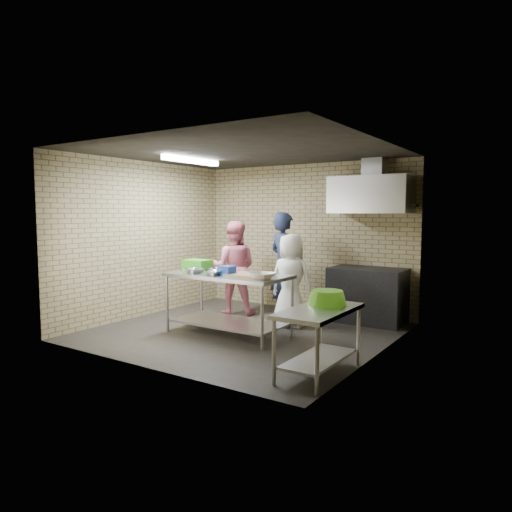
# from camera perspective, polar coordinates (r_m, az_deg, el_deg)

# --- Properties ---
(floor) EXTENTS (4.20, 4.20, 0.00)m
(floor) POSITION_cam_1_polar(r_m,az_deg,el_deg) (7.29, -1.54, -9.12)
(floor) COLOR black
(floor) RESTS_ON ground
(ceiling) EXTENTS (4.20, 4.20, 0.00)m
(ceiling) POSITION_cam_1_polar(r_m,az_deg,el_deg) (7.11, -1.60, 12.44)
(ceiling) COLOR black
(ceiling) RESTS_ON ground
(back_wall) EXTENTS (4.20, 0.06, 2.70)m
(back_wall) POSITION_cam_1_polar(r_m,az_deg,el_deg) (8.79, 5.95, 2.24)
(back_wall) COLOR #9A8B60
(back_wall) RESTS_ON ground
(front_wall) EXTENTS (4.20, 0.06, 2.70)m
(front_wall) POSITION_cam_1_polar(r_m,az_deg,el_deg) (5.56, -13.49, 0.35)
(front_wall) COLOR #9A8B60
(front_wall) RESTS_ON ground
(left_wall) EXTENTS (0.06, 4.00, 2.70)m
(left_wall) POSITION_cam_1_polar(r_m,az_deg,el_deg) (8.46, -13.31, 2.01)
(left_wall) COLOR #9A8B60
(left_wall) RESTS_ON ground
(right_wall) EXTENTS (0.06, 4.00, 2.70)m
(right_wall) POSITION_cam_1_polar(r_m,az_deg,el_deg) (6.12, 14.75, 0.76)
(right_wall) COLOR #9A8B60
(right_wall) RESTS_ON ground
(prep_table) EXTENTS (1.82, 0.91, 0.91)m
(prep_table) POSITION_cam_1_polar(r_m,az_deg,el_deg) (7.06, -3.36, -5.84)
(prep_table) COLOR #ADAFB4
(prep_table) RESTS_ON floor
(side_counter) EXTENTS (0.60, 1.20, 0.75)m
(side_counter) POSITION_cam_1_polar(r_m,az_deg,el_deg) (5.39, 7.59, -10.25)
(side_counter) COLOR silver
(side_counter) RESTS_ON floor
(stove) EXTENTS (1.20, 0.70, 0.90)m
(stove) POSITION_cam_1_polar(r_m,az_deg,el_deg) (8.02, 13.32, -4.64)
(stove) COLOR black
(stove) RESTS_ON floor
(range_hood) EXTENTS (1.30, 0.60, 0.60)m
(range_hood) POSITION_cam_1_polar(r_m,az_deg,el_deg) (7.96, 13.70, 7.20)
(range_hood) COLOR silver
(range_hood) RESTS_ON back_wall
(hood_duct) EXTENTS (0.35, 0.30, 0.30)m
(hood_duct) POSITION_cam_1_polar(r_m,az_deg,el_deg) (8.13, 14.14, 10.33)
(hood_duct) COLOR #A5A8AD
(hood_duct) RESTS_ON back_wall
(wall_shelf) EXTENTS (0.80, 0.20, 0.04)m
(wall_shelf) POSITION_cam_1_polar(r_m,az_deg,el_deg) (8.04, 16.16, 5.84)
(wall_shelf) COLOR #3F2B19
(wall_shelf) RESTS_ON back_wall
(fluorescent_fixture) EXTENTS (0.10, 1.25, 0.08)m
(fluorescent_fixture) POSITION_cam_1_polar(r_m,az_deg,el_deg) (7.72, -7.80, 11.39)
(fluorescent_fixture) COLOR white
(fluorescent_fixture) RESTS_ON ceiling
(green_crate) EXTENTS (0.40, 0.30, 0.16)m
(green_crate) POSITION_cam_1_polar(r_m,az_deg,el_deg) (7.50, -7.11, -1.07)
(green_crate) COLOR green
(green_crate) RESTS_ON prep_table
(blue_tub) EXTENTS (0.20, 0.20, 0.13)m
(blue_tub) POSITION_cam_1_polar(r_m,az_deg,el_deg) (6.86, -3.55, -1.76)
(blue_tub) COLOR #1742AE
(blue_tub) RESTS_ON prep_table
(cutting_board) EXTENTS (0.55, 0.42, 0.03)m
(cutting_board) POSITION_cam_1_polar(r_m,az_deg,el_deg) (6.76, -1.10, -2.29)
(cutting_board) COLOR tan
(cutting_board) RESTS_ON prep_table
(mixing_bowl_a) EXTENTS (0.31, 0.31, 0.07)m
(mixing_bowl_a) POSITION_cam_1_polar(r_m,az_deg,el_deg) (7.14, -7.56, -1.77)
(mixing_bowl_a) COLOR silver
(mixing_bowl_a) RESTS_ON prep_table
(mixing_bowl_b) EXTENTS (0.24, 0.24, 0.07)m
(mixing_bowl_b) POSITION_cam_1_polar(r_m,az_deg,el_deg) (7.20, -5.05, -1.69)
(mixing_bowl_b) COLOR silver
(mixing_bowl_b) RESTS_ON prep_table
(mixing_bowl_c) EXTENTS (0.29, 0.29, 0.06)m
(mixing_bowl_c) POSITION_cam_1_polar(r_m,az_deg,el_deg) (6.87, -5.15, -2.05)
(mixing_bowl_c) COLOR #B9BBC1
(mixing_bowl_c) RESTS_ON prep_table
(ceramic_bowl) EXTENTS (0.38, 0.38, 0.09)m
(ceramic_bowl) POSITION_cam_1_polar(r_m,az_deg,el_deg) (6.46, 0.80, -2.40)
(ceramic_bowl) COLOR beige
(ceramic_bowl) RESTS_ON prep_table
(green_basin) EXTENTS (0.46, 0.46, 0.17)m
(green_basin) POSITION_cam_1_polar(r_m,az_deg,el_deg) (5.52, 8.60, -5.00)
(green_basin) COLOR #59C626
(green_basin) RESTS_ON side_counter
(bottle_red) EXTENTS (0.07, 0.07, 0.18)m
(bottle_red) POSITION_cam_1_polar(r_m,az_deg,el_deg) (8.12, 14.48, 6.65)
(bottle_red) COLOR #B22619
(bottle_red) RESTS_ON wall_shelf
(bottle_green) EXTENTS (0.06, 0.06, 0.15)m
(bottle_green) POSITION_cam_1_polar(r_m,az_deg,el_deg) (8.00, 17.21, 6.50)
(bottle_green) COLOR green
(bottle_green) RESTS_ON wall_shelf
(man_navy) EXTENTS (0.79, 0.67, 1.82)m
(man_navy) POSITION_cam_1_polar(r_m,az_deg,el_deg) (8.09, 3.41, -1.11)
(man_navy) COLOR black
(man_navy) RESTS_ON floor
(woman_pink) EXTENTS (1.01, 0.93, 1.66)m
(woman_pink) POSITION_cam_1_polar(r_m,az_deg,el_deg) (8.40, -2.68, -1.42)
(woman_pink) COLOR pink
(woman_pink) RESTS_ON floor
(woman_white) EXTENTS (0.75, 0.50, 1.48)m
(woman_white) POSITION_cam_1_polar(r_m,az_deg,el_deg) (7.51, 4.26, -2.94)
(woman_white) COLOR white
(woman_white) RESTS_ON floor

